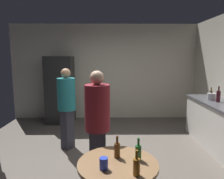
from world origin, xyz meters
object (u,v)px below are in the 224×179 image
object	(u,v)px
foreground_table	(118,172)
beer_bottle_amber	(137,166)
refrigerator	(60,90)
person_in_maroon_shirt	(97,120)
kettle	(212,97)
wine_bottle_on_counter	(218,96)
beer_bottle_on_counter	(211,94)
person_in_teal_shirt	(67,103)
beer_bottle_brown	(117,150)
beer_bottle_green	(138,152)
plastic_cup_blue	(104,163)

from	to	relation	value
foreground_table	beer_bottle_amber	size ratio (longest dim) A/B	3.48
refrigerator	person_in_maroon_shirt	world-z (taller)	refrigerator
kettle	beer_bottle_amber	bearing A→B (deg)	-126.42
wine_bottle_on_counter	beer_bottle_on_counter	size ratio (longest dim) A/B	1.35
beer_bottle_on_counter	person_in_teal_shirt	distance (m)	3.06
wine_bottle_on_counter	beer_bottle_brown	size ratio (longest dim) A/B	1.35
beer_bottle_on_counter	person_in_maroon_shirt	world-z (taller)	person_in_maroon_shirt
kettle	wine_bottle_on_counter	bearing A→B (deg)	-80.09
kettle	beer_bottle_amber	size ratio (longest dim) A/B	1.06
foreground_table	person_in_maroon_shirt	size ratio (longest dim) A/B	0.50
foreground_table	beer_bottle_green	size ratio (longest dim) A/B	3.48
kettle	beer_bottle_on_counter	xyz separation A→B (m)	(0.10, 0.23, 0.01)
beer_bottle_brown	beer_bottle_green	xyz separation A→B (m)	(0.21, -0.06, 0.00)
beer_bottle_brown	person_in_maroon_shirt	bearing A→B (deg)	109.20
beer_bottle_green	plastic_cup_blue	size ratio (longest dim) A/B	2.09
beer_bottle_on_counter	person_in_maroon_shirt	bearing A→B (deg)	-144.02
beer_bottle_amber	beer_bottle_brown	bearing A→B (deg)	115.15
kettle	beer_bottle_brown	distance (m)	2.97
kettle	plastic_cup_blue	xyz separation A→B (m)	(-2.14, -2.41, -0.18)
refrigerator	person_in_teal_shirt	world-z (taller)	refrigerator
refrigerator	kettle	xyz separation A→B (m)	(3.44, -1.43, 0.07)
person_in_maroon_shirt	beer_bottle_green	bearing A→B (deg)	29.55
kettle	foreground_table	distance (m)	3.06
kettle	person_in_maroon_shirt	distance (m)	2.70
foreground_table	beer_bottle_green	world-z (taller)	beer_bottle_green
plastic_cup_blue	wine_bottle_on_counter	bearing A→B (deg)	45.38
plastic_cup_blue	person_in_teal_shirt	bearing A→B (deg)	109.93
person_in_teal_shirt	foreground_table	bearing A→B (deg)	-33.97
beer_bottle_green	person_in_maroon_shirt	xyz separation A→B (m)	(-0.45, 0.75, 0.11)
beer_bottle_green	wine_bottle_on_counter	bearing A→B (deg)	47.88
wine_bottle_on_counter	plastic_cup_blue	distance (m)	3.11
beer_bottle_brown	person_in_teal_shirt	world-z (taller)	person_in_teal_shirt
kettle	beer_bottle_green	xyz separation A→B (m)	(-1.80, -2.23, -0.15)
refrigerator	beer_bottle_brown	bearing A→B (deg)	-68.47
kettle	wine_bottle_on_counter	size ratio (longest dim) A/B	0.79
foreground_table	kettle	bearing A→B (deg)	48.70
beer_bottle_brown	beer_bottle_green	bearing A→B (deg)	-14.87
kettle	beer_bottle_amber	distance (m)	3.13
foreground_table	person_in_maroon_shirt	bearing A→B (deg)	106.94
wine_bottle_on_counter	person_in_maroon_shirt	world-z (taller)	person_in_maroon_shirt
refrigerator	wine_bottle_on_counter	bearing A→B (deg)	-25.19
wine_bottle_on_counter	person_in_teal_shirt	world-z (taller)	person_in_teal_shirt
foreground_table	person_in_teal_shirt	bearing A→B (deg)	114.34
foreground_table	beer_bottle_on_counter	bearing A→B (deg)	50.08
foreground_table	person_in_teal_shirt	size ratio (longest dim) A/B	0.51
refrigerator	beer_bottle_green	size ratio (longest dim) A/B	7.83
refrigerator	beer_bottle_green	distance (m)	4.01
wine_bottle_on_counter	person_in_teal_shirt	xyz separation A→B (m)	(-2.95, -0.09, -0.11)
beer_bottle_on_counter	person_in_maroon_shirt	xyz separation A→B (m)	(-2.35, -1.71, -0.06)
beer_bottle_amber	person_in_teal_shirt	xyz separation A→B (m)	(-1.06, 2.22, 0.09)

